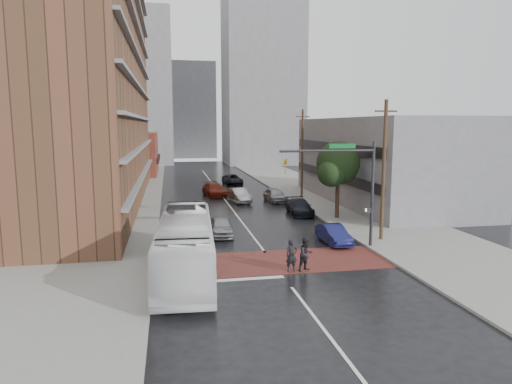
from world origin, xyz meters
TOP-DOWN VIEW (x-y plane):
  - ground at (0.00, 0.00)m, footprint 160.00×160.00m
  - crosswalk at (0.00, 0.50)m, footprint 14.00×5.00m
  - sidewalk_west at (-11.50, 25.00)m, footprint 9.00×90.00m
  - sidewalk_east at (11.50, 25.00)m, footprint 9.00×90.00m
  - apartment_block at (-14.00, 24.00)m, footprint 10.00×44.00m
  - storefront_west at (-12.00, 54.00)m, footprint 8.00×16.00m
  - building_east at (16.50, 20.00)m, footprint 11.00×26.00m
  - distant_tower_west at (-14.00, 78.00)m, footprint 18.00×16.00m
  - distant_tower_east at (14.00, 72.00)m, footprint 16.00×14.00m
  - distant_tower_center at (0.00, 95.00)m, footprint 12.00×10.00m
  - street_tree at (8.52, 12.03)m, footprint 4.20×4.10m
  - signal_mast at (5.85, 2.50)m, footprint 6.50×0.30m
  - utility_pole_near at (8.80, 4.00)m, footprint 1.60×0.26m
  - utility_pole_far at (8.80, 24.00)m, footprint 1.60×0.26m
  - transit_bus at (-5.25, -1.00)m, footprint 3.54×12.35m
  - pedestrian_a at (0.67, -1.50)m, footprint 0.73×0.52m
  - pedestrian_b at (1.51, -1.50)m, footprint 1.14×1.03m
  - car_travel_a at (-2.32, 7.72)m, footprint 1.78×4.15m
  - car_travel_b at (1.34, 22.49)m, footprint 2.26×4.71m
  - car_travel_c at (-0.85, 27.43)m, footprint 2.93×5.45m
  - suv_travel at (2.70, 37.50)m, footprint 2.63×5.16m
  - car_parked_near at (5.20, 4.00)m, footprint 1.50×4.04m
  - car_parked_mid at (5.84, 14.64)m, footprint 2.20×4.90m
  - car_parked_far at (5.20, 22.06)m, footprint 2.06×4.45m

SIDE VIEW (x-z plane):
  - ground at x=0.00m, z-range 0.00..0.00m
  - crosswalk at x=0.00m, z-range 0.00..0.02m
  - sidewalk_west at x=-11.50m, z-range 0.00..0.15m
  - sidewalk_east at x=11.50m, z-range 0.00..0.15m
  - car_parked_near at x=5.20m, z-range 0.00..1.32m
  - car_parked_mid at x=5.84m, z-range 0.00..1.39m
  - suv_travel at x=2.70m, z-range 0.00..1.40m
  - car_travel_a at x=-2.32m, z-range 0.00..1.40m
  - car_parked_far at x=5.20m, z-range 0.00..1.48m
  - car_travel_b at x=1.34m, z-range 0.00..1.49m
  - car_travel_c at x=-0.85m, z-range 0.00..1.50m
  - pedestrian_a at x=0.67m, z-range 0.00..1.87m
  - pedestrian_b at x=1.51m, z-range 0.00..1.92m
  - transit_bus at x=-5.25m, z-range 0.00..3.40m
  - storefront_west at x=-12.00m, z-range 0.00..7.00m
  - building_east at x=16.50m, z-range 0.00..9.00m
  - signal_mast at x=5.85m, z-range 1.13..8.33m
  - street_tree at x=8.52m, z-range 1.28..8.18m
  - utility_pole_near at x=8.80m, z-range 0.14..10.14m
  - utility_pole_far at x=8.80m, z-range 0.14..10.14m
  - distant_tower_center at x=0.00m, z-range 0.00..24.00m
  - apartment_block at x=-14.00m, z-range 0.00..28.00m
  - distant_tower_west at x=-14.00m, z-range 0.00..32.00m
  - distant_tower_east at x=14.00m, z-range 0.00..36.00m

